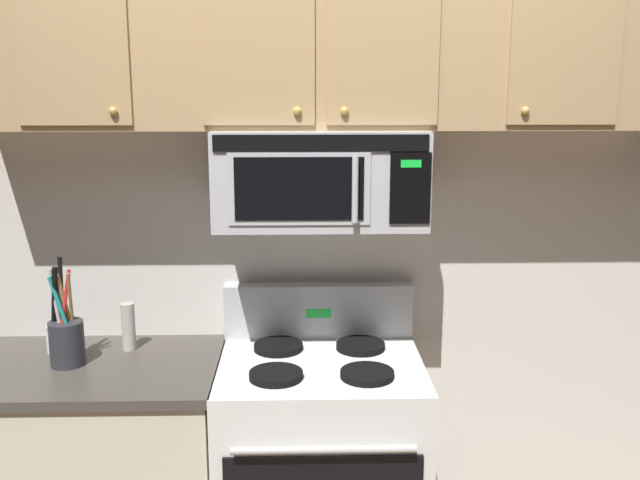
# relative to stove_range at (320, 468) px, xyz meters

# --- Properties ---
(back_wall) EXTENTS (5.20, 0.10, 2.70)m
(back_wall) POSITION_rel_stove_range_xyz_m (0.00, 0.37, 0.88)
(back_wall) COLOR silver
(back_wall) RESTS_ON ground_plane
(stove_range) EXTENTS (0.76, 0.69, 1.12)m
(stove_range) POSITION_rel_stove_range_xyz_m (0.00, 0.00, 0.00)
(stove_range) COLOR white
(stove_range) RESTS_ON ground_plane
(over_range_microwave) EXTENTS (0.76, 0.43, 0.35)m
(over_range_microwave) POSITION_rel_stove_range_xyz_m (-0.00, 0.12, 1.11)
(over_range_microwave) COLOR #B7BABF
(upper_cabinets) EXTENTS (2.50, 0.36, 0.55)m
(upper_cabinets) POSITION_rel_stove_range_xyz_m (-0.00, 0.15, 1.56)
(upper_cabinets) COLOR tan
(counter_segment) EXTENTS (0.93, 0.65, 0.90)m
(counter_segment) POSITION_rel_stove_range_xyz_m (-0.84, 0.01, -0.02)
(counter_segment) COLOR beige
(counter_segment) RESTS_ON ground_plane
(utensil_crock_charcoal) EXTENTS (0.13, 0.12, 0.40)m
(utensil_crock_charcoal) POSITION_rel_stove_range_xyz_m (-0.93, 0.00, 0.54)
(utensil_crock_charcoal) COLOR #2D2D33
(utensil_crock_charcoal) RESTS_ON counter_segment
(salt_shaker) EXTENTS (0.04, 0.04, 0.10)m
(salt_shaker) POSITION_rel_stove_range_xyz_m (-1.02, 0.13, 0.48)
(salt_shaker) COLOR white
(salt_shaker) RESTS_ON counter_segment
(pepper_mill) EXTENTS (0.05, 0.05, 0.19)m
(pepper_mill) POSITION_rel_stove_range_xyz_m (-0.74, 0.16, 0.52)
(pepper_mill) COLOR #B7B2A8
(pepper_mill) RESTS_ON counter_segment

